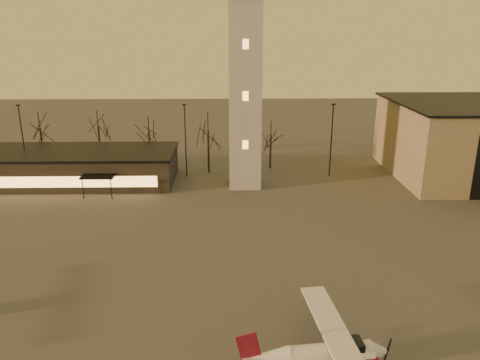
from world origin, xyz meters
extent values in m
plane|color=#43413E|center=(0.00, 0.00, 0.00)|extent=(220.00, 220.00, 0.00)
cube|color=gray|center=(0.00, 30.00, 12.00)|extent=(4.00, 4.00, 24.00)
cube|color=black|center=(-22.00, 32.00, 2.00)|extent=(25.00, 10.00, 4.00)
cube|color=black|center=(-22.00, 32.00, 4.15)|extent=(25.40, 10.40, 0.30)
cube|color=#F0AC54|center=(-22.00, 26.98, 1.60)|extent=(22.00, 0.08, 1.40)
cube|color=black|center=(-18.00, 26.00, 2.60)|extent=(4.00, 2.00, 0.20)
cylinder|color=black|center=(-30.00, 34.00, 5.00)|extent=(0.16, 0.16, 10.00)
cube|color=black|center=(-30.00, 34.00, 10.05)|extent=(0.50, 0.25, 0.18)
cylinder|color=black|center=(-8.00, 34.00, 5.00)|extent=(0.16, 0.16, 10.00)
cube|color=black|center=(-8.00, 34.00, 10.05)|extent=(0.50, 0.25, 0.18)
cylinder|color=black|center=(12.00, 34.00, 5.00)|extent=(0.16, 0.16, 10.00)
cube|color=black|center=(12.00, 34.00, 10.05)|extent=(0.50, 0.25, 0.18)
cylinder|color=black|center=(-30.00, 40.00, 2.87)|extent=(0.28, 0.28, 5.74)
cylinder|color=black|center=(-14.00, 40.00, 2.62)|extent=(0.28, 0.28, 5.25)
cylinder|color=black|center=(-5.00, 36.00, 3.08)|extent=(0.28, 0.28, 6.16)
cylinder|color=black|center=(4.00, 38.00, 2.48)|extent=(0.28, 0.28, 4.97)
cylinder|color=black|center=(-22.00, 42.00, 2.80)|extent=(0.28, 0.28, 5.60)
cylinder|color=silver|center=(3.99, -5.53, 1.38)|extent=(5.18, 1.93, 1.43)
cone|color=silver|center=(6.95, -5.23, 1.38)|extent=(1.12, 1.46, 1.36)
cone|color=silver|center=(0.27, -5.91, 1.54)|extent=(2.75, 1.47, 1.21)
cube|color=black|center=(5.09, -5.42, 1.87)|extent=(1.76, 1.32, 0.77)
cube|color=maroon|center=(3.77, -5.55, 1.32)|extent=(6.06, 2.07, 0.24)
cube|color=silver|center=(4.54, -5.47, 2.23)|extent=(2.87, 12.21, 0.15)
cube|color=silver|center=(-0.72, -6.01, 1.65)|extent=(1.35, 3.71, 0.09)
cube|color=maroon|center=(-0.83, -6.02, 2.42)|extent=(1.53, 0.24, 1.87)
camera|label=1|loc=(-1.75, -28.45, 19.73)|focal=35.00mm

